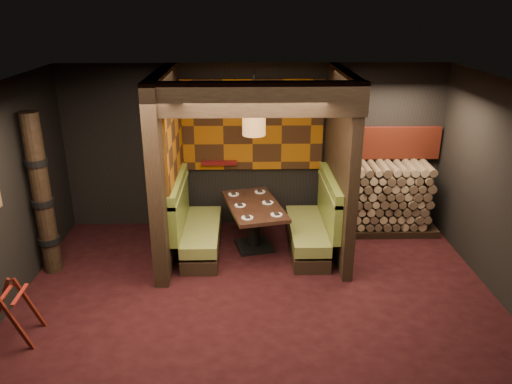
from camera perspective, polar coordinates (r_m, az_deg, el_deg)
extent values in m
cube|color=black|center=(6.73, 0.28, -13.29)|extent=(6.50, 5.50, 0.02)
cube|color=black|center=(5.64, 0.33, 11.57)|extent=(6.50, 5.50, 0.02)
cube|color=black|center=(8.65, -0.24, 5.17)|extent=(6.50, 0.02, 2.85)
cube|color=black|center=(3.67, 1.64, -19.04)|extent=(6.50, 0.02, 2.85)
cube|color=black|center=(7.68, -10.20, 2.76)|extent=(0.20, 2.20, 2.85)
cube|color=black|center=(7.78, 9.56, 3.03)|extent=(0.15, 2.10, 2.85)
cube|color=black|center=(6.37, -0.09, 10.56)|extent=(2.85, 0.18, 0.44)
cube|color=#8E4A09|center=(8.50, -0.40, 7.64)|extent=(2.40, 0.06, 1.55)
cube|color=#8E4A09|center=(7.71, -9.33, 6.19)|extent=(0.04, 1.85, 1.45)
cube|color=#580E10|center=(8.63, -4.21, 3.36)|extent=(0.60, 0.12, 0.07)
cube|color=black|center=(8.12, -6.13, -6.03)|extent=(0.55, 1.60, 0.22)
cube|color=olive|center=(8.01, -6.20, -4.44)|extent=(0.55, 1.60, 0.18)
cube|color=#52651B|center=(7.89, -8.74, -1.88)|extent=(0.12, 1.60, 0.78)
cube|color=olive|center=(7.76, -8.88, 0.50)|extent=(0.15, 1.60, 0.06)
cube|color=black|center=(8.15, 5.78, -5.90)|extent=(0.55, 1.60, 0.22)
cube|color=olive|center=(8.05, 5.84, -4.31)|extent=(0.55, 1.60, 0.18)
cube|color=#52651B|center=(7.94, 8.34, -1.72)|extent=(0.12, 1.60, 0.78)
cube|color=olive|center=(7.81, 8.48, 0.65)|extent=(0.15, 1.60, 0.06)
cube|color=black|center=(8.23, -0.22, -6.14)|extent=(0.66, 0.66, 0.06)
cylinder|color=black|center=(8.09, -0.23, -4.11)|extent=(0.20, 0.20, 0.70)
cube|color=#341E16|center=(7.94, -0.23, -1.61)|extent=(1.09, 1.59, 0.06)
cylinder|color=white|center=(7.43, -1.00, -2.94)|extent=(0.18, 0.18, 0.01)
cube|color=black|center=(7.42, -1.00, -2.83)|extent=(0.09, 0.12, 0.02)
cylinder|color=white|center=(7.54, 2.37, -2.59)|extent=(0.18, 0.18, 0.01)
cube|color=black|center=(7.53, 2.37, -2.48)|extent=(0.09, 0.12, 0.02)
cylinder|color=white|center=(7.87, -1.83, -1.52)|extent=(0.18, 0.18, 0.01)
cube|color=black|center=(7.87, -1.84, -1.41)|extent=(0.09, 0.12, 0.02)
cylinder|color=white|center=(7.98, 1.35, -1.21)|extent=(0.18, 0.18, 0.01)
cube|color=black|center=(7.97, 1.36, -1.11)|extent=(0.09, 0.12, 0.02)
cylinder|color=white|center=(8.32, -2.58, -0.26)|extent=(0.18, 0.18, 0.01)
cube|color=black|center=(8.32, -2.58, -0.15)|extent=(0.09, 0.12, 0.02)
cylinder|color=white|center=(8.42, 0.45, 0.02)|extent=(0.18, 0.18, 0.01)
cube|color=black|center=(8.42, 0.45, 0.12)|extent=(0.09, 0.12, 0.02)
cylinder|color=#9A6634|center=(7.46, -0.24, 8.20)|extent=(0.35, 0.35, 0.45)
sphere|color=#FFC672|center=(7.46, -0.24, 8.20)|extent=(0.18, 0.18, 0.18)
cylinder|color=black|center=(7.37, -0.24, 11.78)|extent=(0.02, 0.02, 0.49)
cube|color=#41110A|center=(6.49, -25.66, -13.58)|extent=(0.33, 0.05, 0.74)
cube|color=#41110A|center=(6.95, -27.12, -11.43)|extent=(0.33, 0.05, 0.74)
cube|color=#41110A|center=(6.82, -24.39, -11.57)|extent=(0.33, 0.05, 0.74)
cube|color=maroon|center=(6.58, -26.81, -10.44)|extent=(0.07, 0.46, 0.01)
cube|color=maroon|center=(6.51, -25.38, -10.51)|extent=(0.07, 0.46, 0.01)
cylinder|color=black|center=(7.71, -23.27, -0.38)|extent=(0.26, 0.26, 2.40)
cylinder|color=black|center=(7.97, -22.56, -5.08)|extent=(0.31, 0.31, 0.09)
cylinder|color=black|center=(7.74, -23.17, -1.07)|extent=(0.31, 0.31, 0.09)
cylinder|color=black|center=(7.55, -23.81, 3.15)|extent=(0.31, 0.31, 0.09)
cube|color=black|center=(9.08, 14.44, -3.93)|extent=(1.73, 0.70, 0.12)
cube|color=brown|center=(8.85, 14.79, -0.33)|extent=(1.73, 0.70, 1.10)
cube|color=maroon|center=(8.90, 14.72, 5.45)|extent=(1.83, 0.10, 0.56)
cube|color=black|center=(8.04, 9.86, 3.60)|extent=(0.08, 0.08, 2.85)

